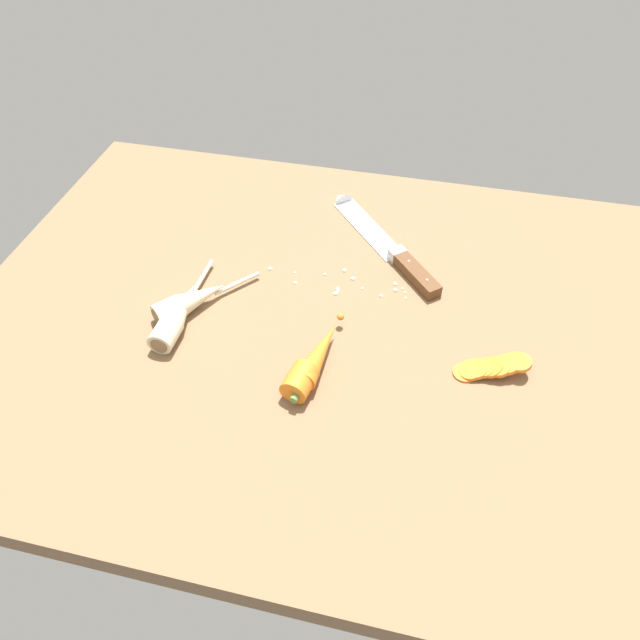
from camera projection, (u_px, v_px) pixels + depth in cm
name	position (u px, v px, depth cm)	size (l,w,h in cm)	color
ground_plane	(323.00, 326.00, 99.09)	(120.00, 90.00, 4.00)	brown
chefs_knife	(380.00, 239.00, 111.11)	(25.13, 28.56, 4.18)	silver
whole_carrot	(314.00, 362.00, 88.40)	(6.85, 18.50, 4.20)	orange
parsnip_front	(191.00, 301.00, 97.58)	(14.46, 16.35, 4.00)	beige
parsnip_mid_left	(177.00, 314.00, 95.42)	(4.28, 21.93, 4.00)	beige
carrot_slice_stack	(492.00, 367.00, 88.66)	(11.35, 5.71, 3.56)	orange
mince_crumbs	(347.00, 282.00, 103.15)	(25.44, 7.12, 0.89)	beige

